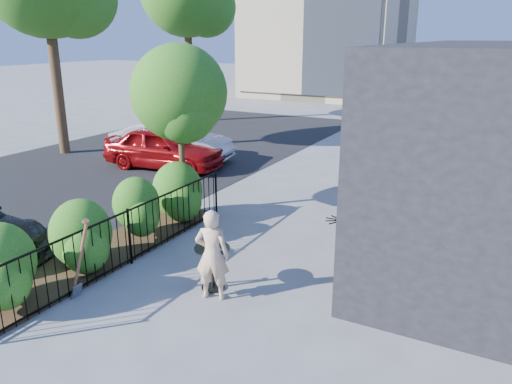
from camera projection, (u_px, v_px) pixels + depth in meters
The scene contains 11 objects.
ground at pixel (197, 281), 8.81m from camera, with size 120.00×120.00×0.00m, color gray.
fence at pixel (130, 236), 9.31m from camera, with size 0.05×6.05×1.10m.
planting_bed at pixel (104, 254), 9.78m from camera, with size 1.30×6.00×0.08m, color #382616.
shrubs at pixel (109, 222), 9.62m from camera, with size 1.10×5.60×1.24m.
patio_tree at pixel (181, 99), 11.30m from camera, with size 2.20×2.20×3.94m.
street at pixel (57, 184), 14.48m from camera, with size 9.00×30.00×0.01m, color black.
cafe_table at pixel (212, 260), 8.40m from camera, with size 0.60×0.60×0.81m.
woman at pixel (212, 255), 8.03m from camera, with size 0.56×0.37×1.53m, color beige.
shovel at pixel (80, 264), 7.98m from camera, with size 0.51×0.19×1.49m.
car_red at pixel (164, 148), 16.06m from camera, with size 1.59×3.95×1.35m, color maroon.
car_silver at pixel (172, 142), 16.93m from camera, with size 1.43×4.11×1.35m, color #ACACB1.
Camera 1 is at (4.66, -6.49, 4.15)m, focal length 35.00 mm.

